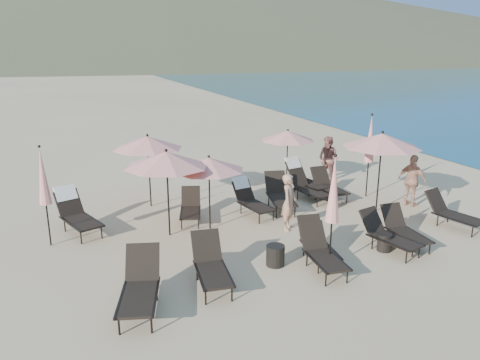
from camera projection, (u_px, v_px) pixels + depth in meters
name	position (u px, v px, depth m)	size (l,w,h in m)	color
ground	(334.00, 256.00, 11.38)	(800.00, 800.00, 0.00)	#D6BA8C
volcanic_headland	(175.00, 10.00, 299.67)	(690.00, 690.00, 55.00)	brown
lounger_0	(140.00, 286.00, 8.99)	(1.17, 1.93, 1.04)	black
lounger_1	(211.00, 265.00, 9.92)	(0.85, 1.76, 0.97)	black
lounger_2	(322.00, 252.00, 10.59)	(0.77, 1.66, 0.92)	black
lounger_3	(317.00, 243.00, 11.12)	(0.83, 1.63, 0.89)	black
lounger_4	(388.00, 234.00, 11.60)	(0.98, 1.70, 0.92)	black
lounger_5	(452.00, 212.00, 13.09)	(1.00, 1.74, 0.94)	black
lounger_6	(76.00, 212.00, 12.77)	(1.23, 1.95, 1.15)	black
lounger_7	(190.00, 207.00, 13.60)	(0.99, 1.60, 0.86)	black
lounger_8	(251.00, 198.00, 14.10)	(0.88, 1.73, 1.03)	black
lounger_9	(280.00, 194.00, 14.56)	(1.06, 1.90, 1.03)	black
lounger_10	(308.00, 188.00, 15.39)	(0.88, 1.64, 0.89)	black
lounger_11	(328.00, 185.00, 15.62)	(0.63, 1.61, 0.93)	black
lounger_12	(304.00, 177.00, 16.21)	(1.02, 1.90, 1.12)	black
lounger_13	(404.00, 229.00, 11.95)	(0.71, 1.60, 0.90)	black
umbrella_open_0	(166.00, 159.00, 12.06)	(2.21, 2.21, 2.38)	black
umbrella_open_1	(209.00, 164.00, 12.57)	(1.96, 1.96, 2.11)	black
umbrella_open_2	(382.00, 140.00, 13.87)	(2.33, 2.33, 2.51)	black
umbrella_open_3	(148.00, 143.00, 14.35)	(2.16, 2.16, 2.33)	black
umbrella_open_4	(288.00, 136.00, 16.58)	(1.94, 1.94, 2.09)	black
umbrella_closed_0	(334.00, 190.00, 10.23)	(0.32, 0.32, 2.70)	black
umbrella_closed_1	(370.00, 139.00, 15.34)	(0.33, 0.33, 2.82)	black
umbrella_closed_2	(43.00, 177.00, 11.48)	(0.31, 0.31, 2.62)	black
side_table_0	(275.00, 255.00, 10.84)	(0.43, 0.43, 0.49)	black
side_table_1	(384.00, 242.00, 11.62)	(0.36, 0.36, 0.44)	black
beachgoer_a	(289.00, 202.00, 12.83)	(0.58, 0.38, 1.58)	tan
beachgoer_b	(328.00, 159.00, 17.43)	(0.82, 0.64, 1.70)	#93574C
beachgoer_c	(412.00, 181.00, 14.72)	(0.97, 0.41, 1.66)	tan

